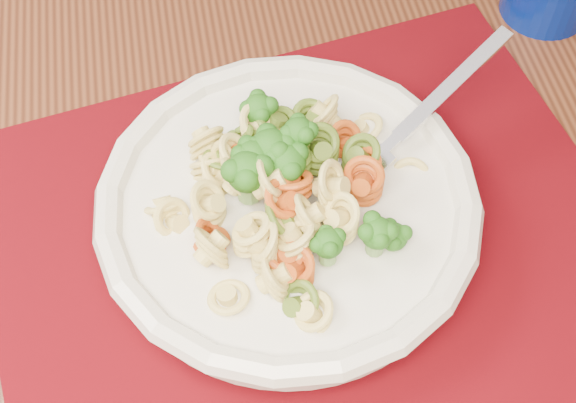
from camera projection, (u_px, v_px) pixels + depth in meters
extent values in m
cube|color=#582D18|center=(350.00, 171.00, 0.64)|extent=(1.57, 1.07, 0.04)
cube|color=#4D0308|center=(308.00, 237.00, 0.58)|extent=(0.48, 0.39, 0.00)
cylinder|color=silver|center=(288.00, 229.00, 0.58)|extent=(0.11, 0.11, 0.01)
cylinder|color=silver|center=(288.00, 214.00, 0.56)|extent=(0.25, 0.25, 0.03)
torus|color=silver|center=(288.00, 201.00, 0.55)|extent=(0.27, 0.27, 0.02)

